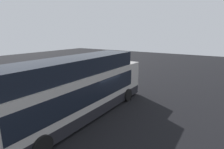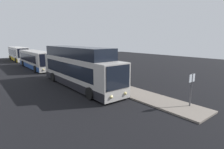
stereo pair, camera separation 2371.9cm
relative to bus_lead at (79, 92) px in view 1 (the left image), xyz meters
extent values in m
plane|color=black|center=(1.86, -0.23, -1.80)|extent=(80.00, 80.00, 0.00)
cube|color=slate|center=(1.86, 2.65, -1.73)|extent=(20.00, 2.56, 0.12)
cube|color=#B2ADA8|center=(0.12, 0.00, -0.21)|extent=(12.43, 2.53, 2.82)
cube|color=black|center=(0.12, 0.00, -1.27)|extent=(12.37, 2.55, 0.70)
cube|color=black|center=(-0.19, 0.00, 0.13)|extent=(10.19, 2.56, 1.24)
cube|color=black|center=(6.36, 0.00, 0.20)|extent=(0.06, 2.23, 1.80)
sphere|color=#F9E58C|center=(6.38, 0.70, -1.17)|extent=(0.24, 0.24, 0.24)
sphere|color=#F9E58C|center=(6.38, -0.70, -1.17)|extent=(0.24, 0.24, 0.24)
cylinder|color=black|center=(4.35, 1.27, -1.28)|extent=(1.02, 0.30, 1.02)
cylinder|color=black|center=(4.35, -1.27, -1.28)|extent=(1.02, 0.30, 1.02)
cylinder|color=black|center=(-3.73, 1.27, -1.28)|extent=(1.02, 0.30, 1.02)
cylinder|color=black|center=(-3.73, -1.27, -1.28)|extent=(1.02, 0.30, 1.02)
cube|color=black|center=(-0.37, 0.00, 1.72)|extent=(10.57, 2.33, 1.04)
cylinder|color=silver|center=(2.61, 1.85, -1.30)|extent=(0.38, 0.38, 0.74)
cylinder|color=#334C8C|center=(2.61, 1.85, -0.61)|extent=(0.54, 0.54, 0.64)
sphere|color=beige|center=(2.61, 1.85, -0.17)|extent=(0.24, 0.24, 0.24)
cube|color=maroon|center=(2.91, 1.76, -0.88)|extent=(0.22, 0.31, 0.24)
cylinder|color=#6B604C|center=(2.01, 3.42, -1.31)|extent=(0.33, 0.33, 0.73)
cylinder|color=silver|center=(2.01, 3.42, -0.63)|extent=(0.47, 0.47, 0.63)
sphere|color=tan|center=(2.01, 3.42, -0.20)|extent=(0.24, 0.24, 0.24)
cylinder|color=#2D2D33|center=(1.28, 2.40, -1.29)|extent=(0.37, 0.37, 0.76)
cylinder|color=#CC6B8C|center=(1.28, 2.40, -0.58)|extent=(0.52, 0.52, 0.66)
sphere|color=tan|center=(1.28, 2.40, -0.13)|extent=(0.25, 0.25, 0.25)
cube|color=black|center=(2.57, 3.14, -1.30)|extent=(0.45, 0.19, 0.75)
cylinder|color=black|center=(2.57, 3.14, -0.80)|extent=(0.02, 0.02, 0.24)
cylinder|color=#4C4C51|center=(10.19, 3.40, -0.51)|extent=(0.10, 0.10, 2.33)
cube|color=silver|center=(10.19, 3.40, 0.34)|extent=(0.04, 0.72, 0.54)
camera|label=1|loc=(-7.78, -7.74, 3.67)|focal=28.00mm
camera|label=2|loc=(15.92, -8.24, 2.93)|focal=28.00mm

